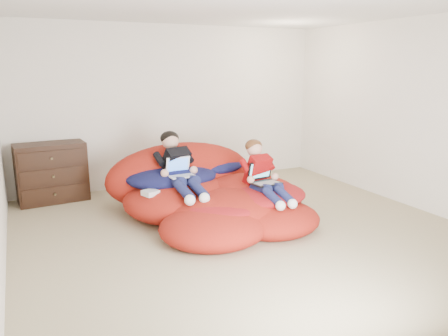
% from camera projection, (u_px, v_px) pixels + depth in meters
% --- Properties ---
extents(room_shell, '(5.10, 5.10, 2.77)m').
position_uv_depth(room_shell, '(247.00, 215.00, 4.98)').
color(room_shell, tan).
rests_on(room_shell, ground).
extents(dresser, '(0.96, 0.56, 0.83)m').
position_uv_depth(dresser, '(52.00, 172.00, 6.12)').
color(dresser, black).
rests_on(dresser, ground).
extents(beanbag_pile, '(2.43, 2.38, 0.93)m').
position_uv_depth(beanbag_pile, '(211.00, 195.00, 5.56)').
color(beanbag_pile, '#AD1F13').
rests_on(beanbag_pile, ground).
extents(cream_pillow, '(0.44, 0.28, 0.28)m').
position_uv_depth(cream_pillow, '(146.00, 161.00, 5.91)').
color(cream_pillow, silver).
rests_on(cream_pillow, beanbag_pile).
extents(older_boy, '(0.38, 1.10, 0.71)m').
position_uv_depth(older_boy, '(178.00, 165.00, 5.39)').
color(older_boy, black).
rests_on(older_boy, beanbag_pile).
extents(younger_boy, '(0.33, 0.93, 0.68)m').
position_uv_depth(younger_boy, '(262.00, 172.00, 5.29)').
color(younger_boy, '#9E0E0F').
rests_on(younger_boy, beanbag_pile).
extents(laptop_white, '(0.31, 0.29, 0.22)m').
position_uv_depth(laptop_white, '(180.00, 171.00, 5.33)').
color(laptop_white, silver).
rests_on(laptop_white, older_boy).
extents(laptop_black, '(0.37, 0.34, 0.25)m').
position_uv_depth(laptop_black, '(263.00, 177.00, 5.27)').
color(laptop_black, black).
rests_on(laptop_black, younger_boy).
extents(power_adapter, '(0.21, 0.21, 0.06)m').
position_uv_depth(power_adapter, '(150.00, 193.00, 5.13)').
color(power_adapter, silver).
rests_on(power_adapter, beanbag_pile).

